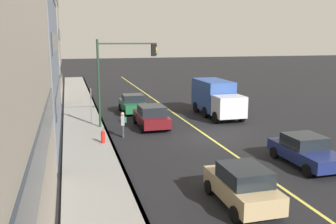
{
  "coord_description": "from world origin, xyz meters",
  "views": [
    {
      "loc": [
        -21.93,
        8.71,
        6.36
      ],
      "look_at": [
        -1.73,
        3.21,
        2.17
      ],
      "focal_mm": 39.44,
      "sensor_mm": 36.0,
      "label": 1
    }
  ],
  "objects_px": {
    "car_navy": "(306,151)",
    "car_tan": "(242,185)",
    "street_sign_post": "(91,104)",
    "car_maroon": "(151,116)",
    "car_green": "(133,104)",
    "fire_hydrant": "(103,138)",
    "traffic_light_mast": "(120,68)",
    "truck_blue": "(216,98)",
    "pedestrian_with_backpack": "(123,123)"
  },
  "relations": [
    {
      "from": "car_tan",
      "to": "car_maroon",
      "type": "bearing_deg",
      "value": 2.47
    },
    {
      "from": "fire_hydrant",
      "to": "pedestrian_with_backpack",
      "type": "bearing_deg",
      "value": -43.43
    },
    {
      "from": "truck_blue",
      "to": "fire_hydrant",
      "type": "relative_size",
      "value": 6.92
    },
    {
      "from": "car_tan",
      "to": "street_sign_post",
      "type": "height_order",
      "value": "street_sign_post"
    },
    {
      "from": "car_navy",
      "to": "pedestrian_with_backpack",
      "type": "distance_m",
      "value": 11.29
    },
    {
      "from": "pedestrian_with_backpack",
      "to": "street_sign_post",
      "type": "height_order",
      "value": "street_sign_post"
    },
    {
      "from": "car_navy",
      "to": "traffic_light_mast",
      "type": "distance_m",
      "value": 13.61
    },
    {
      "from": "car_maroon",
      "to": "traffic_light_mast",
      "type": "relative_size",
      "value": 0.69
    },
    {
      "from": "car_tan",
      "to": "car_green",
      "type": "xyz_separation_m",
      "value": [
        18.95,
        0.95,
        -0.02
      ]
    },
    {
      "from": "car_green",
      "to": "pedestrian_with_backpack",
      "type": "bearing_deg",
      "value": 165.61
    },
    {
      "from": "car_green",
      "to": "pedestrian_with_backpack",
      "type": "distance_m",
      "value": 8.03
    },
    {
      "from": "truck_blue",
      "to": "traffic_light_mast",
      "type": "bearing_deg",
      "value": 104.01
    },
    {
      "from": "car_maroon",
      "to": "pedestrian_with_backpack",
      "type": "distance_m",
      "value": 3.23
    },
    {
      "from": "car_maroon",
      "to": "car_green",
      "type": "xyz_separation_m",
      "value": [
        5.6,
        0.38,
        -0.02
      ]
    },
    {
      "from": "car_maroon",
      "to": "fire_hydrant",
      "type": "relative_size",
      "value": 4.64
    },
    {
      "from": "car_navy",
      "to": "car_green",
      "type": "distance_m",
      "value": 16.72
    },
    {
      "from": "car_maroon",
      "to": "street_sign_post",
      "type": "xyz_separation_m",
      "value": [
        1.91,
        4.13,
        0.8
      ]
    },
    {
      "from": "car_navy",
      "to": "car_tan",
      "type": "bearing_deg",
      "value": 123.13
    },
    {
      "from": "car_tan",
      "to": "street_sign_post",
      "type": "distance_m",
      "value": 15.99
    },
    {
      "from": "car_maroon",
      "to": "truck_blue",
      "type": "relative_size",
      "value": 0.67
    },
    {
      "from": "car_maroon",
      "to": "traffic_light_mast",
      "type": "distance_m",
      "value": 4.1
    },
    {
      "from": "car_green",
      "to": "car_maroon",
      "type": "bearing_deg",
      "value": -176.14
    },
    {
      "from": "traffic_light_mast",
      "to": "street_sign_post",
      "type": "distance_m",
      "value": 3.64
    },
    {
      "from": "fire_hydrant",
      "to": "car_maroon",
      "type": "bearing_deg",
      "value": -45.86
    },
    {
      "from": "car_navy",
      "to": "traffic_light_mast",
      "type": "xyz_separation_m",
      "value": [
        10.49,
        7.9,
        3.56
      ]
    },
    {
      "from": "truck_blue",
      "to": "street_sign_post",
      "type": "distance_m",
      "value": 10.23
    },
    {
      "from": "car_maroon",
      "to": "street_sign_post",
      "type": "bearing_deg",
      "value": 65.2
    },
    {
      "from": "truck_blue",
      "to": "traffic_light_mast",
      "type": "xyz_separation_m",
      "value": [
        -2.03,
        8.15,
        2.76
      ]
    },
    {
      "from": "truck_blue",
      "to": "traffic_light_mast",
      "type": "distance_m",
      "value": 8.85
    },
    {
      "from": "car_tan",
      "to": "pedestrian_with_backpack",
      "type": "distance_m",
      "value": 11.56
    },
    {
      "from": "car_green",
      "to": "fire_hydrant",
      "type": "xyz_separation_m",
      "value": [
        -9.31,
        3.44,
        -0.33
      ]
    },
    {
      "from": "traffic_light_mast",
      "to": "street_sign_post",
      "type": "xyz_separation_m",
      "value": [
        1.35,
        2.05,
        -2.69
      ]
    },
    {
      "from": "car_maroon",
      "to": "car_green",
      "type": "height_order",
      "value": "car_maroon"
    },
    {
      "from": "pedestrian_with_backpack",
      "to": "fire_hydrant",
      "type": "relative_size",
      "value": 1.79
    },
    {
      "from": "car_green",
      "to": "fire_hydrant",
      "type": "height_order",
      "value": "car_green"
    },
    {
      "from": "traffic_light_mast",
      "to": "truck_blue",
      "type": "bearing_deg",
      "value": -75.99
    },
    {
      "from": "car_maroon",
      "to": "fire_hydrant",
      "type": "distance_m",
      "value": 5.34
    },
    {
      "from": "car_navy",
      "to": "car_maroon",
      "type": "height_order",
      "value": "car_maroon"
    },
    {
      "from": "car_green",
      "to": "traffic_light_mast",
      "type": "relative_size",
      "value": 0.64
    },
    {
      "from": "car_navy",
      "to": "traffic_light_mast",
      "type": "bearing_deg",
      "value": 37.0
    },
    {
      "from": "car_maroon",
      "to": "street_sign_post",
      "type": "distance_m",
      "value": 4.62
    },
    {
      "from": "car_navy",
      "to": "street_sign_post",
      "type": "distance_m",
      "value": 15.49
    },
    {
      "from": "car_navy",
      "to": "pedestrian_with_backpack",
      "type": "relative_size",
      "value": 2.59
    },
    {
      "from": "car_maroon",
      "to": "pedestrian_with_backpack",
      "type": "bearing_deg",
      "value": 132.55
    },
    {
      "from": "car_green",
      "to": "street_sign_post",
      "type": "bearing_deg",
      "value": 134.55
    },
    {
      "from": "car_maroon",
      "to": "car_green",
      "type": "relative_size",
      "value": 1.08
    },
    {
      "from": "truck_blue",
      "to": "car_navy",
      "type": "bearing_deg",
      "value": 178.86
    },
    {
      "from": "pedestrian_with_backpack",
      "to": "street_sign_post",
      "type": "xyz_separation_m",
      "value": [
        4.09,
        1.75,
        0.64
      ]
    },
    {
      "from": "traffic_light_mast",
      "to": "street_sign_post",
      "type": "height_order",
      "value": "traffic_light_mast"
    },
    {
      "from": "car_tan",
      "to": "pedestrian_with_backpack",
      "type": "xyz_separation_m",
      "value": [
        11.18,
        2.95,
        0.16
      ]
    }
  ]
}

